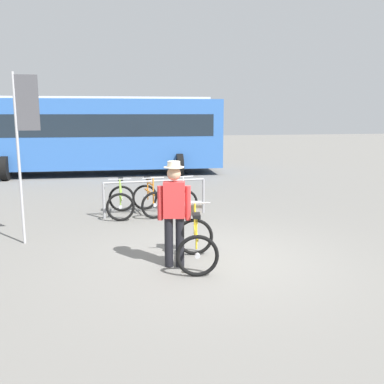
{
  "coord_description": "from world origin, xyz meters",
  "views": [
    {
      "loc": [
        -1.68,
        -6.81,
        2.47
      ],
      "look_at": [
        -0.17,
        1.0,
        1.0
      ],
      "focal_mm": 40.16,
      "sensor_mm": 36.0,
      "label": 1
    }
  ],
  "objects": [
    {
      "name": "racked_bike_lime",
      "position": [
        -1.44,
        3.5,
        0.37
      ],
      "size": [
        0.73,
        1.15,
        0.98
      ],
      "color": "black",
      "rests_on": "ground"
    },
    {
      "name": "bike_rack_rail",
      "position": [
        -0.62,
        3.38,
        0.64
      ],
      "size": [
        2.5,
        0.24,
        0.88
      ],
      "color": "#99999E",
      "rests_on": "ground"
    },
    {
      "name": "ground_plane",
      "position": [
        0.0,
        0.0,
        0.0
      ],
      "size": [
        80.0,
        80.0,
        0.0
      ],
      "primitive_type": "plane",
      "color": "slate"
    },
    {
      "name": "featured_bicycle",
      "position": [
        -0.32,
        -0.12,
        0.45
      ],
      "size": [
        0.82,
        1.23,
        0.97
      ],
      "color": "black",
      "rests_on": "ground"
    },
    {
      "name": "racked_bike_orange",
      "position": [
        -0.74,
        3.55,
        0.37
      ],
      "size": [
        0.81,
        1.2,
        0.98
      ],
      "color": "black",
      "rests_on": "ground"
    },
    {
      "name": "racked_bike_white",
      "position": [
        -0.04,
        3.6,
        0.37
      ],
      "size": [
        0.89,
        1.22,
        0.97
      ],
      "color": "black",
      "rests_on": "ground"
    },
    {
      "name": "banner_flag",
      "position": [
        -3.2,
        1.59,
        2.23
      ],
      "size": [
        0.45,
        0.05,
        3.2
      ],
      "color": "#B2B2B7",
      "rests_on": "ground"
    },
    {
      "name": "bus_distant",
      "position": [
        -2.18,
        11.1,
        1.74
      ],
      "size": [
        10.08,
        3.64,
        3.08
      ],
      "color": "#3366B7",
      "rests_on": "ground"
    },
    {
      "name": "person_with_featured_bike",
      "position": [
        -0.69,
        -0.2,
        0.95
      ],
      "size": [
        0.52,
        0.32,
        1.72
      ],
      "color": "black",
      "rests_on": "ground"
    }
  ]
}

